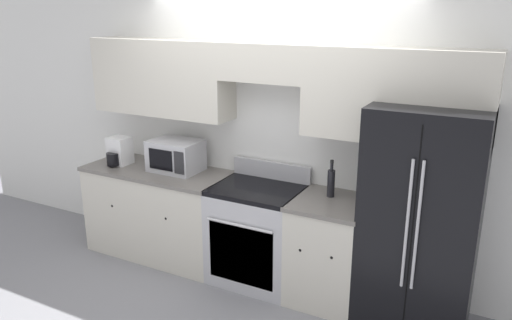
{
  "coord_description": "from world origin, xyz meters",
  "views": [
    {
      "loc": [
        1.91,
        -3.31,
        2.4
      ],
      "look_at": [
        -0.0,
        0.31,
        1.14
      ],
      "focal_mm": 35.0,
      "sensor_mm": 36.0,
      "label": 1
    }
  ],
  "objects_px": {
    "oven_range": "(257,234)",
    "refrigerator": "(421,218)",
    "microwave": "(176,156)",
    "bottle": "(331,182)"
  },
  "relations": [
    {
      "from": "refrigerator",
      "to": "bottle",
      "type": "relative_size",
      "value": 5.48
    },
    {
      "from": "oven_range",
      "to": "microwave",
      "type": "height_order",
      "value": "microwave"
    },
    {
      "from": "oven_range",
      "to": "microwave",
      "type": "bearing_deg",
      "value": 176.32
    },
    {
      "from": "refrigerator",
      "to": "oven_range",
      "type": "bearing_deg",
      "value": -178.17
    },
    {
      "from": "microwave",
      "to": "refrigerator",
      "type": "bearing_deg",
      "value": -0.37
    },
    {
      "from": "refrigerator",
      "to": "microwave",
      "type": "relative_size",
      "value": 3.65
    },
    {
      "from": "oven_range",
      "to": "refrigerator",
      "type": "height_order",
      "value": "refrigerator"
    },
    {
      "from": "oven_range",
      "to": "bottle",
      "type": "distance_m",
      "value": 0.86
    },
    {
      "from": "oven_range",
      "to": "refrigerator",
      "type": "distance_m",
      "value": 1.44
    },
    {
      "from": "bottle",
      "to": "microwave",
      "type": "bearing_deg",
      "value": -178.6
    }
  ]
}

